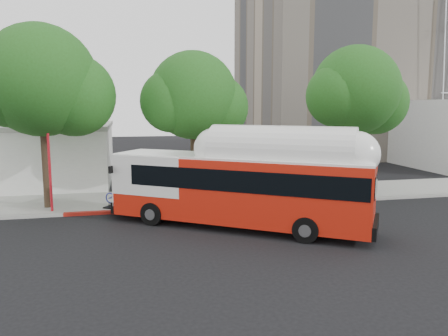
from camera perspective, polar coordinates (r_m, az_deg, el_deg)
The scene contains 9 objects.
ground at distance 20.24m, azimuth 1.45°, elevation -7.77°, with size 120.00×120.00×0.00m, color black.
sidewalk at distance 26.39m, azimuth -1.94°, elevation -3.80°, with size 60.00×5.00×0.15m, color gray.
curb_strip at distance 23.90m, azimuth -0.80°, elevation -5.07°, with size 60.00×0.30×0.15m, color gray.
red_curb_segment at distance 23.50m, azimuth -8.01°, elevation -5.38°, with size 10.00×0.32×0.16m, color #9C1A11.
street_tree_left at distance 24.76m, azimuth -21.70°, elevation 10.04°, with size 6.67×5.80×9.74m.
street_tree_mid at distance 25.27m, azimuth -3.16°, elevation 8.97°, with size 5.75×5.00×8.62m.
street_tree_right at distance 28.49m, azimuth 17.52°, elevation 9.23°, with size 6.21×5.40×9.18m.
transit_bus at distance 19.90m, azimuth 2.10°, elevation -2.83°, with size 11.81×8.93×3.77m.
signal_pole at distance 23.94m, azimuth -21.80°, elevation -0.14°, with size 0.13×0.43×4.56m.
Camera 1 is at (-4.68, -18.88, 5.60)m, focal length 35.00 mm.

